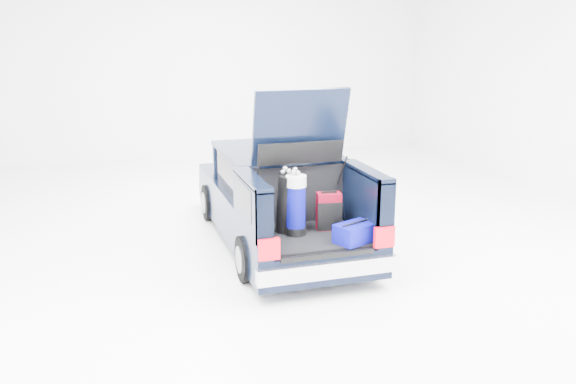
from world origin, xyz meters
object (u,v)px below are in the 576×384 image
object	(u,v)px
blue_golf_bag	(296,205)
blue_duffel	(355,233)
car	(277,198)
black_golf_bag	(286,203)
red_suitcase	(329,211)

from	to	relation	value
blue_golf_bag	blue_duffel	size ratio (longest dim) A/B	1.53
car	blue_golf_bag	world-z (taller)	car
blue_duffel	black_golf_bag	bearing A→B (deg)	117.03
black_golf_bag	blue_golf_bag	distance (m)	0.15
car	blue_duffel	world-z (taller)	car
car	red_suitcase	bearing A→B (deg)	-77.33
car	black_golf_bag	world-z (taller)	car
blue_golf_bag	blue_duffel	bearing A→B (deg)	-28.88
car	black_golf_bag	xyz separation A→B (m)	(-0.27, -1.39, 0.32)
red_suitcase	blue_golf_bag	distance (m)	0.52
blue_duffel	red_suitcase	bearing A→B (deg)	80.65
blue_golf_bag	blue_duffel	world-z (taller)	blue_golf_bag
black_golf_bag	blue_duffel	size ratio (longest dim) A/B	1.50
blue_golf_bag	car	bearing A→B (deg)	93.31
car	blue_duffel	distance (m)	2.06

